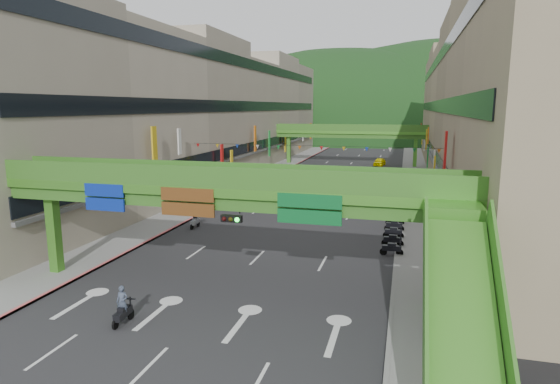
# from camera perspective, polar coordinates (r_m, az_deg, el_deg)

# --- Properties ---
(ground) EXTENTS (320.00, 320.00, 0.00)m
(ground) POSITION_cam_1_polar(r_m,az_deg,el_deg) (21.87, -12.95, -17.47)
(ground) COLOR black
(ground) RESTS_ON ground
(road_slab) EXTENTS (18.00, 140.00, 0.02)m
(road_slab) POSITION_cam_1_polar(r_m,az_deg,el_deg) (68.37, 6.99, 1.78)
(road_slab) COLOR #28282B
(road_slab) RESTS_ON ground
(sidewalk_left) EXTENTS (4.00, 140.00, 0.15)m
(sidewalk_left) POSITION_cam_1_polar(r_m,az_deg,el_deg) (70.72, -1.87, 2.19)
(sidewalk_left) COLOR gray
(sidewalk_left) RESTS_ON ground
(sidewalk_right) EXTENTS (4.00, 140.00, 0.15)m
(sidewalk_right) POSITION_cam_1_polar(r_m,az_deg,el_deg) (67.73, 16.24, 1.41)
(sidewalk_right) COLOR gray
(sidewalk_right) RESTS_ON ground
(curb_left) EXTENTS (0.20, 140.00, 0.18)m
(curb_left) POSITION_cam_1_polar(r_m,az_deg,el_deg) (70.19, -0.39, 2.14)
(curb_left) COLOR #CC5959
(curb_left) RESTS_ON ground
(curb_right) EXTENTS (0.20, 140.00, 0.18)m
(curb_right) POSITION_cam_1_polar(r_m,az_deg,el_deg) (67.71, 14.63, 1.50)
(curb_right) COLOR gray
(curb_right) RESTS_ON ground
(building_row_left) EXTENTS (12.80, 95.00, 19.00)m
(building_row_left) POSITION_cam_1_polar(r_m,az_deg,el_deg) (72.71, -7.99, 9.74)
(building_row_left) COLOR #9E937F
(building_row_left) RESTS_ON ground
(building_row_right) EXTENTS (12.80, 95.00, 19.00)m
(building_row_right) POSITION_cam_1_polar(r_m,az_deg,el_deg) (67.64, 23.45, 8.96)
(building_row_right) COLOR gray
(building_row_right) RESTS_ON ground
(overpass_near) EXTENTS (28.00, 12.27, 7.10)m
(overpass_near) POSITION_cam_1_polar(r_m,az_deg,el_deg) (24.40, -5.59, -1.30)
(overpass_near) COLOR #4C9E2D
(overpass_near) RESTS_ON ground
(overpass_far) EXTENTS (28.00, 2.20, 7.10)m
(overpass_far) POSITION_cam_1_polar(r_m,az_deg,el_deg) (82.63, 8.56, 6.97)
(overpass_far) COLOR #4C9E2D
(overpass_far) RESTS_ON ground
(hill_left) EXTENTS (168.00, 140.00, 112.00)m
(hill_left) POSITION_cam_1_polar(r_m,az_deg,el_deg) (178.92, 7.25, 7.03)
(hill_left) COLOR #1C4419
(hill_left) RESTS_ON ground
(hill_right) EXTENTS (208.00, 176.00, 128.00)m
(hill_right) POSITION_cam_1_polar(r_m,az_deg,el_deg) (197.84, 19.70, 6.82)
(hill_right) COLOR #1C4419
(hill_right) RESTS_ON ground
(bunting_string) EXTENTS (26.00, 0.36, 0.47)m
(bunting_string) POSITION_cam_1_polar(r_m,az_deg,el_deg) (48.07, 3.73, 5.37)
(bunting_string) COLOR black
(bunting_string) RESTS_ON ground
(scooter_rider_near) EXTENTS (0.64, 1.60, 1.89)m
(scooter_rider_near) POSITION_cam_1_polar(r_m,az_deg,el_deg) (23.75, -18.64, -13.14)
(scooter_rider_near) COLOR black
(scooter_rider_near) RESTS_ON ground
(scooter_rider_mid) EXTENTS (0.90, 1.59, 2.01)m
(scooter_rider_mid) POSITION_cam_1_polar(r_m,az_deg,el_deg) (53.97, 3.95, 0.65)
(scooter_rider_mid) COLOR black
(scooter_rider_mid) RESTS_ON ground
(scooter_rider_left) EXTENTS (0.89, 1.60, 1.83)m
(scooter_rider_left) POSITION_cam_1_polar(r_m,az_deg,el_deg) (40.10, -10.34, -3.11)
(scooter_rider_left) COLOR gray
(scooter_rider_left) RESTS_ON ground
(scooter_rider_far) EXTENTS (0.95, 1.58, 2.09)m
(scooter_rider_far) POSITION_cam_1_polar(r_m,az_deg,el_deg) (46.43, 2.18, -0.90)
(scooter_rider_far) COLOR #720904
(scooter_rider_far) RESTS_ON ground
(parked_scooter_row) EXTENTS (1.60, 9.35, 1.08)m
(parked_scooter_row) POSITION_cam_1_polar(r_m,az_deg,el_deg) (37.49, 13.68, -4.77)
(parked_scooter_row) COLOR black
(parked_scooter_row) RESTS_ON ground
(car_silver) EXTENTS (1.43, 4.06, 1.34)m
(car_silver) POSITION_cam_1_polar(r_m,az_deg,el_deg) (64.77, 0.22, 1.97)
(car_silver) COLOR gray
(car_silver) RESTS_ON ground
(car_yellow) EXTENTS (2.17, 4.22, 1.37)m
(car_yellow) POSITION_cam_1_polar(r_m,az_deg,el_deg) (82.96, 12.05, 3.60)
(car_yellow) COLOR #F3E200
(car_yellow) RESTS_ON ground
(pedestrian_red) EXTENTS (0.99, 0.87, 1.70)m
(pedestrian_red) POSITION_cam_1_polar(r_m,az_deg,el_deg) (44.66, 17.32, -2.10)
(pedestrian_red) COLOR maroon
(pedestrian_red) RESTS_ON ground
(pedestrian_dark) EXTENTS (0.99, 0.82, 1.58)m
(pedestrian_dark) POSITION_cam_1_polar(r_m,az_deg,el_deg) (48.91, 18.05, -1.15)
(pedestrian_dark) COLOR #20222A
(pedestrian_dark) RESTS_ON ground
(pedestrian_blue) EXTENTS (0.82, 0.68, 1.51)m
(pedestrian_blue) POSITION_cam_1_polar(r_m,az_deg,el_deg) (48.11, 18.09, -1.38)
(pedestrian_blue) COLOR #3C4861
(pedestrian_blue) RESTS_ON ground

